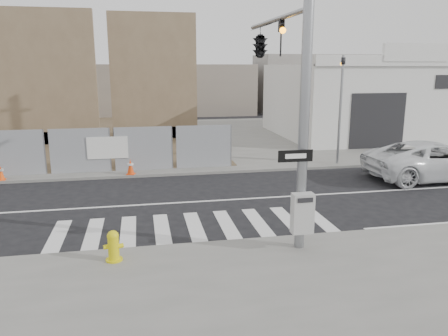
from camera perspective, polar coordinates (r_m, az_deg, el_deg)
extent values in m
plane|color=black|center=(15.88, -4.97, -4.50)|extent=(100.00, 100.00, 0.00)
cube|color=slate|center=(29.48, -7.88, 3.75)|extent=(50.00, 20.00, 0.12)
cylinder|color=gray|center=(11.08, 10.45, 6.84)|extent=(0.26, 0.26, 7.00)
cylinder|color=gray|center=(13.54, 6.72, 18.67)|extent=(0.14, 5.20, 0.14)
cube|color=#B2B2AF|center=(11.34, 10.21, -5.84)|extent=(0.55, 0.30, 1.05)
cube|color=black|center=(11.00, 9.32, 1.56)|extent=(0.90, 0.03, 0.30)
cube|color=silver|center=(10.98, 9.36, 1.54)|extent=(0.55, 0.01, 0.12)
imported|color=black|center=(12.93, 7.49, 16.47)|extent=(0.16, 0.20, 1.00)
imported|color=black|center=(15.03, 4.75, 16.05)|extent=(0.53, 2.48, 1.00)
cylinder|color=gray|center=(21.94, 14.93, 7.26)|extent=(0.12, 0.12, 5.20)
imported|color=black|center=(21.85, 15.33, 13.79)|extent=(0.16, 0.20, 1.00)
cube|color=brown|center=(28.60, -22.42, 10.80)|extent=(6.00, 0.50, 8.00)
cube|color=brown|center=(29.30, -21.66, 3.80)|extent=(6.00, 1.30, 0.80)
cube|color=brown|center=(29.09, -9.14, 11.63)|extent=(5.50, 0.50, 8.00)
cube|color=brown|center=(29.79, -8.91, 4.71)|extent=(5.50, 1.30, 0.80)
cube|color=silver|center=(32.15, 18.14, 8.42)|extent=(12.00, 10.00, 4.80)
cube|color=silver|center=(27.80, 23.59, 12.73)|extent=(12.00, 0.30, 0.60)
cube|color=silver|center=(27.77, 23.74, 13.65)|extent=(4.00, 0.30, 1.00)
cube|color=black|center=(26.89, 19.42, 5.81)|extent=(3.40, 0.06, 3.20)
cylinder|color=#493222|center=(22.07, 10.66, 13.75)|extent=(0.28, 0.28, 10.00)
cylinder|color=#D9CB0C|center=(11.34, -14.14, -11.51)|extent=(0.52, 0.52, 0.04)
cylinder|color=#D9CB0C|center=(11.22, -14.22, -10.18)|extent=(0.34, 0.34, 0.61)
sphere|color=#D9CB0C|center=(11.10, -14.32, -8.62)|extent=(0.29, 0.29, 0.29)
cylinder|color=#D9CB0C|center=(11.21, -15.09, -9.91)|extent=(0.17, 0.15, 0.11)
cylinder|color=#D9CB0C|center=(11.19, -13.39, -9.86)|extent=(0.17, 0.15, 0.11)
imported|color=white|center=(20.95, 25.73, 0.89)|extent=(5.96, 2.78, 1.65)
cube|color=#FF4E0D|center=(20.69, -27.08, -1.36)|extent=(0.38, 0.38, 0.03)
cone|color=#FF4E0D|center=(20.62, -27.17, -0.50)|extent=(0.33, 0.33, 0.67)
cylinder|color=silver|center=(20.60, -27.20, -0.24)|extent=(0.26, 0.26, 0.08)
cube|color=#E63F0C|center=(19.84, -12.07, -0.75)|extent=(0.44, 0.44, 0.03)
cone|color=#E63F0C|center=(19.76, -12.12, 0.19)|extent=(0.39, 0.39, 0.70)
cylinder|color=silver|center=(19.74, -12.13, 0.47)|extent=(0.27, 0.27, 0.08)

